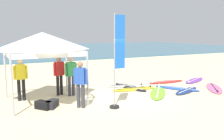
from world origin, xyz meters
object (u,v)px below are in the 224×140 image
banner_flag (117,65)px  person_yellow (21,77)px  surfboard_black (130,87)px  person_blue (80,81)px  gear_bag_by_pole (44,105)px  person_red (59,73)px  surfboard_yellow (134,89)px  surfboard_navy (186,91)px  canopy_tent (43,42)px  surfboard_lime (158,93)px  gear_bag_near_tent (52,104)px  surfboard_white (126,86)px  surfboard_purple (194,80)px  surfboard_blue (177,88)px  surfboard_pink (214,88)px  person_green (71,73)px  surfboard_red (166,82)px

banner_flag → person_yellow: bearing=138.6°
surfboard_black → person_blue: person_blue is taller
gear_bag_by_pole → person_red: bearing=57.8°
surfboard_yellow → banner_flag: banner_flag is taller
surfboard_black → gear_bag_by_pole: gear_bag_by_pole is taller
surfboard_navy → gear_bag_by_pole: 6.54m
gear_bag_by_pole → surfboard_black: bearing=18.2°
canopy_tent → surfboard_black: canopy_tent is taller
surfboard_lime → gear_bag_near_tent: bearing=178.7°
surfboard_lime → surfboard_white: bearing=105.5°
surfboard_navy → person_red: 5.92m
surfboard_purple → surfboard_black: 4.19m
surfboard_blue → surfboard_yellow: bearing=156.6°
surfboard_purple → surfboard_pink: bearing=-108.8°
surfboard_blue → surfboard_white: (-1.92, 1.58, 0.00)m
gear_bag_near_tent → canopy_tent: bearing=92.1°
canopy_tent → gear_bag_near_tent: canopy_tent is taller
surfboard_black → surfboard_navy: 2.72m
surfboard_blue → surfboard_yellow: size_ratio=0.96×
surfboard_purple → person_red: 7.77m
person_red → banner_flag: banner_flag is taller
surfboard_navy → surfboard_purple: bearing=36.6°
person_green → surfboard_lime: bearing=-22.1°
person_green → person_red: 0.55m
surfboard_black → gear_bag_near_tent: bearing=-160.5°
canopy_tent → surfboard_blue: (6.20, -0.76, -2.35)m
surfboard_blue → gear_bag_near_tent: 6.17m
surfboard_black → gear_bag_by_pole: (-4.59, -1.51, 0.10)m
gear_bag_by_pole → canopy_tent: bearing=74.7°
surfboard_lime → surfboard_navy: same height
surfboard_red → surfboard_pink: bearing=-65.7°
surfboard_lime → gear_bag_by_pole: size_ratio=3.84×
surfboard_pink → person_yellow: bearing=166.0°
surfboard_red → gear_bag_by_pole: bearing=-166.5°
surfboard_purple → person_green: person_green is taller
banner_flag → gear_bag_by_pole: banner_flag is taller
surfboard_purple → person_red: size_ratio=1.32×
surfboard_purple → person_blue: 7.79m
surfboard_black → person_yellow: size_ratio=1.38×
surfboard_yellow → surfboard_navy: bearing=-35.9°
surfboard_navy → person_yellow: person_yellow is taller
surfboard_yellow → gear_bag_by_pole: (-4.53, -1.04, 0.10)m
surfboard_white → gear_bag_by_pole: size_ratio=3.35×
surfboard_red → person_yellow: 7.68m
surfboard_blue → surfboard_pink: 1.86m
surfboard_red → surfboard_blue: (-0.61, -1.50, 0.00)m
surfboard_yellow → surfboard_navy: same height
surfboard_purple → surfboard_yellow: bearing=-176.9°
surfboard_blue → surfboard_yellow: same height
surfboard_purple → surfboard_lime: same height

